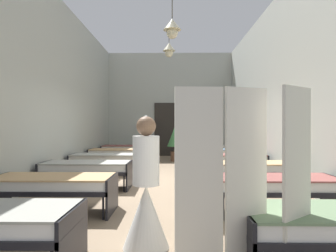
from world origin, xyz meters
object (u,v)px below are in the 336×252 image
object	(u,v)px
bed_left_row_1	(53,185)
bed_left_row_2	(87,168)
bed_right_row_5	(213,149)
potted_plant	(175,139)
privacy_screen	(247,185)
bed_right_row_2	(247,168)
bed_left_row_5	(126,149)
bed_left_row_3	(106,159)
bed_right_row_1	(276,185)
bed_right_row_4	(220,153)
bed_left_row_4	(118,153)
nurse_mid_aisle	(146,200)
nurse_near_aisle	(194,180)
bed_right_row_3	(230,159)

from	to	relation	value
bed_left_row_1	bed_left_row_2	xyz separation A→B (m)	(0.00, 1.87, 0.00)
bed_right_row_5	potted_plant	world-z (taller)	potted_plant
privacy_screen	bed_right_row_2	bearing A→B (deg)	54.12
bed_right_row_5	bed_left_row_5	bearing A→B (deg)	180.00
bed_left_row_3	bed_left_row_5	distance (m)	3.74
bed_left_row_1	bed_right_row_1	xyz separation A→B (m)	(3.48, 0.00, 0.00)
bed_left_row_3	bed_right_row_4	xyz separation A→B (m)	(3.48, 1.87, 0.00)
bed_left_row_3	potted_plant	size ratio (longest dim) A/B	1.36
bed_left_row_2	bed_left_row_1	bearing A→B (deg)	-90.00
bed_left_row_2	bed_left_row_4	distance (m)	3.74
bed_right_row_2	bed_left_row_4	xyz separation A→B (m)	(-3.48, 3.74, 0.00)
bed_right_row_2	bed_left_row_4	bearing A→B (deg)	132.91
bed_left_row_3	nurse_mid_aisle	xyz separation A→B (m)	(1.58, -5.09, 0.09)
bed_left_row_3	privacy_screen	size ratio (longest dim) A/B	1.12
bed_left_row_3	nurse_mid_aisle	world-z (taller)	nurse_mid_aisle
bed_right_row_4	bed_right_row_5	xyz separation A→B (m)	(0.00, 1.87, 0.00)
privacy_screen	bed_right_row_1	bearing A→B (deg)	43.34
bed_left_row_1	bed_right_row_4	xyz separation A→B (m)	(3.48, 5.61, 0.00)
bed_right_row_1	bed_right_row_2	size ratio (longest dim) A/B	1.00
bed_left_row_4	nurse_near_aisle	bearing A→B (deg)	-68.89
bed_left_row_2	privacy_screen	bearing A→B (deg)	-57.62
bed_left_row_2	bed_right_row_3	size ratio (longest dim) A/B	1.00
bed_left_row_5	potted_plant	xyz separation A→B (m)	(1.97, -0.54, 0.43)
bed_left_row_2	nurse_near_aisle	size ratio (longest dim) A/B	1.28
bed_right_row_3	bed_right_row_5	distance (m)	3.74
bed_right_row_2	bed_right_row_3	bearing A→B (deg)	90.00
bed_right_row_4	privacy_screen	distance (m)	7.79
bed_left_row_4	bed_left_row_3	bearing A→B (deg)	-90.00
bed_left_row_2	privacy_screen	world-z (taller)	privacy_screen
bed_left_row_3	nurse_near_aisle	world-z (taller)	nurse_near_aisle
nurse_mid_aisle	bed_left_row_2	bearing A→B (deg)	94.63
bed_left_row_3	bed_left_row_4	world-z (taller)	same
bed_right_row_2	bed_right_row_4	xyz separation A→B (m)	(0.00, 3.74, 0.00)
bed_right_row_1	nurse_mid_aisle	size ratio (longest dim) A/B	1.28
bed_right_row_1	bed_right_row_5	bearing A→B (deg)	90.00
bed_right_row_2	bed_right_row_3	size ratio (longest dim) A/B	1.00
bed_left_row_3	bed_left_row_4	size ratio (longest dim) A/B	1.00
bed_left_row_4	bed_right_row_4	xyz separation A→B (m)	(3.48, 0.00, 0.00)
bed_left_row_2	bed_right_row_2	world-z (taller)	same
bed_right_row_1	potted_plant	size ratio (longest dim) A/B	1.36
bed_left_row_5	bed_left_row_2	bearing A→B (deg)	-90.00
bed_left_row_2	bed_right_row_5	world-z (taller)	same
bed_right_row_1	privacy_screen	world-z (taller)	privacy_screen
bed_right_row_4	bed_left_row_5	xyz separation A→B (m)	(-3.48, 1.87, 0.00)
bed_left_row_4	potted_plant	bearing A→B (deg)	33.99
bed_left_row_5	bed_right_row_3	bearing A→B (deg)	-47.09
privacy_screen	bed_left_row_3	bearing A→B (deg)	90.88
bed_right_row_4	bed_left_row_4	bearing A→B (deg)	180.00
bed_right_row_3	bed_right_row_5	bearing A→B (deg)	90.00
bed_right_row_5	potted_plant	xyz separation A→B (m)	(-1.50, -0.54, 0.43)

